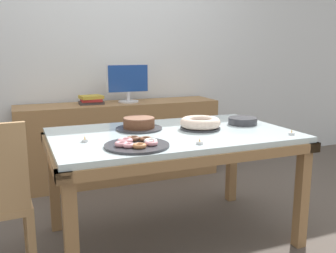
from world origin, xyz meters
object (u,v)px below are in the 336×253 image
object	(u,v)px
cake_chocolate_round	(139,124)
book_stack	(91,100)
computer_monitor	(128,83)
tealight_right_edge	(151,122)
pastry_platter	(137,144)
tealight_centre	(200,143)
tealight_left_edge	(85,140)
plate_stack	(243,121)
cake_golden_bundt	(200,123)
tealight_near_cakes	(292,133)

from	to	relation	value
cake_chocolate_round	book_stack	bearing A→B (deg)	94.90
computer_monitor	tealight_right_edge	distance (m)	1.03
pastry_platter	tealight_centre	bearing A→B (deg)	-13.51
computer_monitor	tealight_left_edge	bearing A→B (deg)	-115.85
cake_chocolate_round	pastry_platter	distance (m)	0.48
cake_chocolate_round	plate_stack	world-z (taller)	cake_chocolate_round
cake_golden_bundt	tealight_left_edge	xyz separation A→B (m)	(-0.80, -0.08, -0.03)
cake_chocolate_round	pastry_platter	bearing A→B (deg)	-109.52
tealight_centre	tealight_left_edge	distance (m)	0.68
book_stack	cake_golden_bundt	world-z (taller)	book_stack
tealight_right_edge	plate_stack	bearing A→B (deg)	-24.28
plate_stack	book_stack	bearing A→B (deg)	123.85
pastry_platter	tealight_near_cakes	bearing A→B (deg)	-4.89
book_stack	cake_chocolate_round	world-z (taller)	book_stack
plate_stack	tealight_right_edge	size ratio (longest dim) A/B	5.25
book_stack	tealight_right_edge	xyz separation A→B (m)	(0.25, -1.01, -0.06)
book_stack	plate_stack	size ratio (longest dim) A/B	1.10
tealight_near_cakes	tealight_centre	bearing A→B (deg)	179.84
tealight_right_edge	pastry_platter	bearing A→B (deg)	-116.64
computer_monitor	tealight_near_cakes	world-z (taller)	computer_monitor
book_stack	tealight_near_cakes	xyz separation A→B (m)	(0.95, -1.71, -0.06)
computer_monitor	cake_chocolate_round	xyz separation A→B (m)	(-0.27, -1.17, -0.18)
computer_monitor	tealight_right_edge	xyz separation A→B (m)	(-0.12, -1.01, -0.21)
book_stack	tealight_left_edge	size ratio (longest dim) A/B	5.77
tealight_centre	tealight_near_cakes	world-z (taller)	same
computer_monitor	tealight_centre	world-z (taller)	computer_monitor
plate_stack	tealight_centre	world-z (taller)	plate_stack
tealight_centre	tealight_near_cakes	xyz separation A→B (m)	(0.66, -0.00, 0.00)
pastry_platter	tealight_right_edge	world-z (taller)	pastry_platter
computer_monitor	book_stack	world-z (taller)	computer_monitor
tealight_centre	tealight_left_edge	bearing A→B (deg)	152.98
pastry_platter	tealight_centre	distance (m)	0.36
tealight_centre	tealight_right_edge	bearing A→B (deg)	93.74
cake_golden_bundt	tealight_right_edge	size ratio (longest dim) A/B	6.95
book_stack	cake_golden_bundt	size ratio (longest dim) A/B	0.83
cake_chocolate_round	tealight_near_cakes	world-z (taller)	cake_chocolate_round
tealight_centre	cake_chocolate_round	bearing A→B (deg)	109.96
plate_stack	tealight_centre	bearing A→B (deg)	-143.46
computer_monitor	tealight_right_edge	size ratio (longest dim) A/B	10.60
computer_monitor	cake_golden_bundt	bearing A→B (deg)	-84.55
book_stack	tealight_centre	xyz separation A→B (m)	(0.29, -1.70, -0.06)
tealight_near_cakes	cake_golden_bundt	bearing A→B (deg)	139.95
pastry_platter	tealight_right_edge	size ratio (longest dim) A/B	9.15
tealight_right_edge	cake_chocolate_round	bearing A→B (deg)	-132.14
book_stack	tealight_near_cakes	world-z (taller)	book_stack
tealight_right_edge	computer_monitor	bearing A→B (deg)	83.20
tealight_near_cakes	book_stack	bearing A→B (deg)	119.18
cake_chocolate_round	plate_stack	size ratio (longest dim) A/B	1.51
computer_monitor	tealight_near_cakes	distance (m)	1.81
cake_chocolate_round	tealight_near_cakes	bearing A→B (deg)	-32.12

